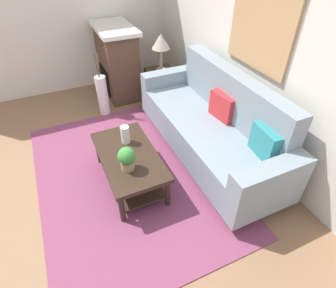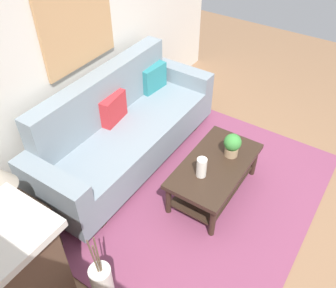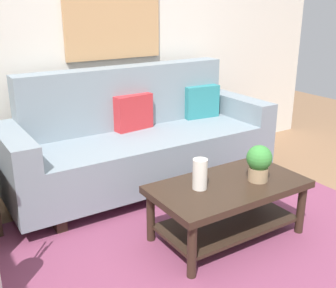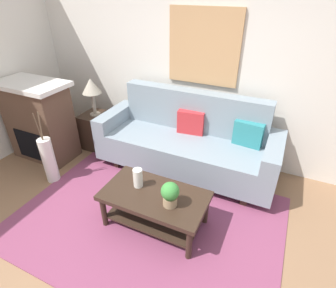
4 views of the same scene
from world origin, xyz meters
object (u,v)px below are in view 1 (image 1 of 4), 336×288
throw_pillow_teal (265,142)px  coffee_table (129,162)px  side_table (162,86)px  framed_painting (261,23)px  potted_plant_tabletop (127,158)px  table_lamp (161,43)px  throw_pillow_crimson (222,106)px  floor_vase (103,96)px  couch (212,126)px  tabletop_vase (125,135)px  fireplace (118,62)px

throw_pillow_teal → coffee_table: throw_pillow_teal is taller
side_table → framed_painting: 2.06m
potted_plant_tabletop → table_lamp: size_ratio=0.46×
throw_pillow_crimson → floor_vase: throw_pillow_crimson is taller
potted_plant_tabletop → table_lamp: table_lamp is taller
coffee_table → potted_plant_tabletop: potted_plant_tabletop is taller
throw_pillow_crimson → throw_pillow_teal: same height
throw_pillow_teal → framed_painting: size_ratio=0.38×
coffee_table → framed_painting: 2.04m
couch → table_lamp: table_lamp is taller
potted_plant_tabletop → table_lamp: 2.19m
framed_painting → couch: bearing=-90.0°
coffee_table → framed_painting: framed_painting is taller
framed_painting → potted_plant_tabletop: bearing=-79.9°
tabletop_vase → table_lamp: (-1.38, 1.04, 0.46)m
couch → table_lamp: 1.61m
coffee_table → potted_plant_tabletop: size_ratio=4.20×
side_table → framed_painting: framed_painting is taller
couch → throw_pillow_teal: 0.82m
side_table → table_lamp: table_lamp is taller
coffee_table → fireplace: (-2.16, 0.54, 0.27)m
coffee_table → tabletop_vase: size_ratio=5.18×
floor_vase → potted_plant_tabletop: bearing=-5.4°
potted_plant_tabletop → floor_vase: (-1.82, 0.17, -0.26)m
throw_pillow_teal → tabletop_vase: size_ratio=1.69×
coffee_table → table_lamp: bearing=145.7°
coffee_table → framed_painting: bearing=93.1°
fireplace → coffee_table: bearing=-13.9°
throw_pillow_teal → table_lamp: 2.31m
throw_pillow_crimson → coffee_table: 1.30m
tabletop_vase → fireplace: 2.01m
potted_plant_tabletop → side_table: size_ratio=0.47×
throw_pillow_crimson → tabletop_vase: (-0.13, -1.20, -0.14)m
throw_pillow_teal → table_lamp: bearing=-176.2°
tabletop_vase → fireplace: fireplace is taller
throw_pillow_crimson → potted_plant_tabletop: (0.29, -1.31, -0.11)m
throw_pillow_crimson → throw_pillow_teal: (0.77, 0.00, 0.00)m
throw_pillow_crimson → table_lamp: size_ratio=0.63×
table_lamp → tabletop_vase: bearing=-37.2°
couch → side_table: size_ratio=4.32×
side_table → tabletop_vase: bearing=-37.2°
throw_pillow_crimson → framed_painting: framed_painting is taller
table_lamp → framed_painting: bearing=18.0°
side_table → framed_painting: (1.51, 0.49, 1.32)m
tabletop_vase → floor_vase: tabletop_vase is taller
throw_pillow_crimson → tabletop_vase: throw_pillow_crimson is taller
potted_plant_tabletop → framed_painting: 1.97m
coffee_table → potted_plant_tabletop: (0.21, -0.07, 0.26)m
tabletop_vase → framed_painting: framed_painting is taller
side_table → fireplace: fireplace is taller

